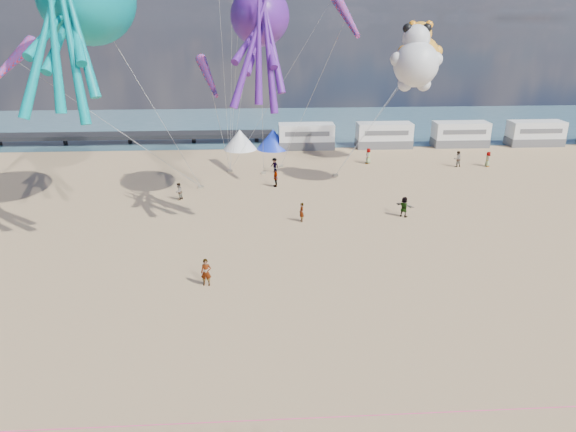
# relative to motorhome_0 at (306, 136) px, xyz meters

# --- Properties ---
(ground) EXTENTS (120.00, 120.00, 0.00)m
(ground) POSITION_rel_motorhome_0_xyz_m (-6.00, -40.00, -1.50)
(ground) COLOR tan
(ground) RESTS_ON ground
(water) EXTENTS (120.00, 120.00, 0.00)m
(water) POSITION_rel_motorhome_0_xyz_m (-6.00, 15.00, -1.48)
(water) COLOR #395E6D
(water) RESTS_ON ground
(pier) EXTENTS (60.00, 3.00, 0.50)m
(pier) POSITION_rel_motorhome_0_xyz_m (-34.00, 4.00, -0.50)
(pier) COLOR black
(pier) RESTS_ON ground
(motorhome_0) EXTENTS (6.60, 2.50, 3.00)m
(motorhome_0) POSITION_rel_motorhome_0_xyz_m (0.00, 0.00, 0.00)
(motorhome_0) COLOR silver
(motorhome_0) RESTS_ON ground
(motorhome_1) EXTENTS (6.60, 2.50, 3.00)m
(motorhome_1) POSITION_rel_motorhome_0_xyz_m (9.50, 0.00, 0.00)
(motorhome_1) COLOR silver
(motorhome_1) RESTS_ON ground
(motorhome_2) EXTENTS (6.60, 2.50, 3.00)m
(motorhome_2) POSITION_rel_motorhome_0_xyz_m (19.00, 0.00, 0.00)
(motorhome_2) COLOR silver
(motorhome_2) RESTS_ON ground
(motorhome_3) EXTENTS (6.60, 2.50, 3.00)m
(motorhome_3) POSITION_rel_motorhome_0_xyz_m (28.50, 0.00, 0.00)
(motorhome_3) COLOR silver
(motorhome_3) RESTS_ON ground
(tent_white) EXTENTS (4.00, 4.00, 2.40)m
(tent_white) POSITION_rel_motorhome_0_xyz_m (-8.00, 0.00, -0.30)
(tent_white) COLOR white
(tent_white) RESTS_ON ground
(tent_blue) EXTENTS (4.00, 4.00, 2.40)m
(tent_blue) POSITION_rel_motorhome_0_xyz_m (-4.00, 0.00, -0.30)
(tent_blue) COLOR #1933CC
(tent_blue) RESTS_ON ground
(rope_line) EXTENTS (34.00, 0.03, 0.03)m
(rope_line) POSITION_rel_motorhome_0_xyz_m (-6.00, -45.00, -1.48)
(rope_line) COLOR #F2338C
(rope_line) RESTS_ON ground
(standing_person) EXTENTS (0.64, 0.45, 1.69)m
(standing_person) POSITION_rel_motorhome_0_xyz_m (-9.06, -33.82, -0.66)
(standing_person) COLOR tan
(standing_person) RESTS_ON ground
(beachgoer_0) EXTENTS (0.67, 0.74, 1.69)m
(beachgoer_0) POSITION_rel_motorhome_0_xyz_m (6.09, -7.35, -0.66)
(beachgoer_0) COLOR #7F6659
(beachgoer_0) RESTS_ON ground
(beachgoer_1) EXTENTS (0.95, 0.74, 1.71)m
(beachgoer_1) POSITION_rel_motorhome_0_xyz_m (15.26, -9.22, -0.65)
(beachgoer_1) COLOR #7F6659
(beachgoer_1) RESTS_ON ground
(beachgoer_2) EXTENTS (0.92, 0.92, 1.50)m
(beachgoer_2) POSITION_rel_motorhome_0_xyz_m (-4.21, -10.16, -0.75)
(beachgoer_2) COLOR #7F6659
(beachgoer_2) RESTS_ON ground
(beachgoer_3) EXTENTS (0.84, 1.22, 1.73)m
(beachgoer_3) POSITION_rel_motorhome_0_xyz_m (-4.28, -14.94, -0.64)
(beachgoer_3) COLOR #7F6659
(beachgoer_3) RESTS_ON ground
(beachgoer_4) EXTENTS (1.00, 0.94, 1.66)m
(beachgoer_4) POSITION_rel_motorhome_0_xyz_m (5.62, -23.40, -0.67)
(beachgoer_4) COLOR #7F6659
(beachgoer_4) RESTS_ON ground
(beachgoer_5) EXTENTS (0.75, 1.47, 1.52)m
(beachgoer_5) POSITION_rel_motorhome_0_xyz_m (-2.60, -23.96, -0.74)
(beachgoer_5) COLOR #7F6659
(beachgoer_5) RESTS_ON ground
(beachgoer_6) EXTENTS (0.46, 0.63, 1.59)m
(beachgoer_6) POSITION_rel_motorhome_0_xyz_m (18.58, -9.23, -0.71)
(beachgoer_6) COLOR #7F6659
(beachgoer_6) RESTS_ON ground
(beachgoer_7) EXTENTS (0.79, 0.89, 1.53)m
(beachgoer_7) POSITION_rel_motorhome_0_xyz_m (-12.81, -18.23, -0.73)
(beachgoer_7) COLOR #7F6659
(beachgoer_7) RESTS_ON ground
(sandbag_a) EXTENTS (0.50, 0.35, 0.22)m
(sandbag_a) POSITION_rel_motorhome_0_xyz_m (-11.24, -15.06, -1.39)
(sandbag_a) COLOR gray
(sandbag_a) RESTS_ON ground
(sandbag_b) EXTENTS (0.50, 0.35, 0.22)m
(sandbag_b) POSITION_rel_motorhome_0_xyz_m (-5.33, -10.72, -1.39)
(sandbag_b) COLOR gray
(sandbag_b) RESTS_ON ground
(sandbag_c) EXTENTS (0.50, 0.35, 0.22)m
(sandbag_c) POSITION_rel_motorhome_0_xyz_m (1.86, -11.91, -1.39)
(sandbag_c) COLOR gray
(sandbag_c) RESTS_ON ground
(sandbag_d) EXTENTS (0.50, 0.35, 0.22)m
(sandbag_d) POSITION_rel_motorhome_0_xyz_m (-3.45, -8.20, -1.39)
(sandbag_d) COLOR gray
(sandbag_d) RESTS_ON ground
(sandbag_e) EXTENTS (0.50, 0.35, 0.22)m
(sandbag_e) POSITION_rel_motorhome_0_xyz_m (-8.77, -9.72, -1.39)
(sandbag_e) COLOR gray
(sandbag_e) RESTS_ON ground
(kite_octopus_purple) EXTENTS (5.07, 9.86, 10.83)m
(kite_octopus_purple) POSITION_rel_motorhome_0_xyz_m (-5.50, -19.89, 13.45)
(kite_octopus_purple) COLOR #4F1983
(kite_panda) EXTENTS (5.17, 4.95, 6.48)m
(kite_panda) POSITION_rel_motorhome_0_xyz_m (7.58, -16.84, 9.67)
(kite_panda) COLOR silver
(kite_teddy_orange) EXTENTS (4.92, 4.66, 6.61)m
(kite_teddy_orange) POSITION_rel_motorhome_0_xyz_m (10.50, -8.24, 9.78)
(kite_teddy_orange) COLOR orange
(windsock_left) EXTENTS (1.66, 6.53, 6.45)m
(windsock_left) POSITION_rel_motorhome_0_xyz_m (-23.92, -19.81, 10.40)
(windsock_left) COLOR red
(windsock_mid) EXTENTS (1.93, 6.92, 6.84)m
(windsock_mid) POSITION_rel_motorhome_0_xyz_m (1.70, -15.94, 13.41)
(windsock_mid) COLOR red
(windsock_right) EXTENTS (2.52, 5.32, 5.30)m
(windsock_right) POSITION_rel_motorhome_0_xyz_m (-9.75, -18.01, 8.88)
(windsock_right) COLOR red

